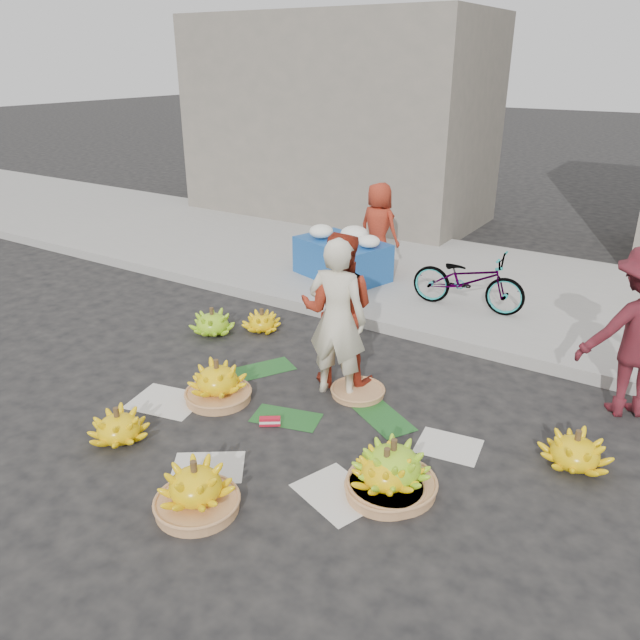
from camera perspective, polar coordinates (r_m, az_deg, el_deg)
The scene contains 23 objects.
ground at distance 6.19m, azimuth -1.26°, elevation -8.39°, with size 80.00×80.00×0.00m, color black.
curb at distance 7.86m, azimuth 7.70°, elevation -0.80°, with size 40.00×0.25×0.15m, color gray.
sidewalk at distance 9.69m, azimuth 13.06°, elevation 3.35°, with size 40.00×4.00×0.12m, color gray.
building_left at distance 13.56m, azimuth 1.72°, elevation 17.83°, with size 6.00×3.00×4.00m, color gray.
newspaper_scatter at distance 5.65m, azimuth -5.88°, elevation -11.89°, with size 3.20×1.80×0.00m, color silver, non-canonical shape.
banana_leaves at distance 6.37m, azimuth -1.00°, elevation -7.32°, with size 2.00×1.00×0.00m, color #1A4E1F, non-canonical shape.
banana_bunch_0 at distance 6.38m, azimuth -9.36°, elevation -5.69°, with size 0.65×0.65×0.45m.
banana_bunch_1 at distance 5.97m, azimuth -17.95°, elevation -9.25°, with size 0.69×0.69×0.34m.
banana_bunch_2 at distance 4.99m, azimuth -11.29°, elevation -14.95°, with size 0.64×0.64×0.44m.
banana_bunch_3 at distance 5.07m, azimuth 6.04°, elevation -13.96°, with size 0.63×0.63×0.44m.
banana_bunch_4 at distance 5.11m, azimuth 6.66°, elevation -13.34°, with size 0.71×0.71×0.48m.
banana_bunch_5 at distance 5.78m, azimuth 22.31°, elevation -11.02°, with size 0.71×0.71×0.35m.
banana_bunch_6 at distance 7.90m, azimuth -9.81°, elevation -0.22°, with size 0.73×0.73×0.35m.
banana_bunch_7 at distance 7.92m, azimuth -5.33°, elevation -0.12°, with size 0.46×0.46×0.30m.
basket_spare at distance 6.47m, azimuth 3.48°, elevation -6.57°, with size 0.54×0.54×0.06m, color #B1774A.
incense_stack at distance 5.97m, azimuth -4.60°, elevation -9.23°, with size 0.20×0.06×0.08m, color red.
vendor_cream at distance 6.16m, azimuth 1.58°, elevation 0.12°, with size 0.60×0.40×1.65m, color beige.
vendor_red at distance 6.39m, azimuth 1.63°, elevation 0.91°, with size 0.80×0.62×1.64m, color #AF331A.
man_striped at distance 6.54m, azimuth 27.19°, elevation -1.04°, with size 1.09×0.63×1.68m, color maroon.
flower_table at distance 9.42m, azimuth 2.08°, elevation 5.85°, with size 1.54×1.21×0.79m.
grey_bucket at distance 9.51m, azimuth -0.42°, elevation 4.93°, with size 0.27×0.27×0.31m, color gray.
flower_vendor at distance 9.61m, azimuth 5.36°, elevation 8.36°, with size 0.67×0.44×1.38m, color #AF331A.
bicycle at distance 8.41m, azimuth 13.41°, elevation 3.58°, with size 1.50×0.52×0.79m, color gray.
Camera 1 is at (2.96, -4.37, 3.22)m, focal length 35.00 mm.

